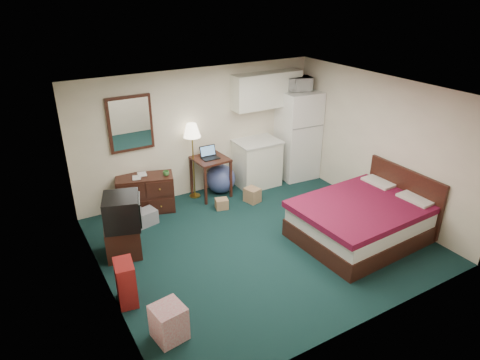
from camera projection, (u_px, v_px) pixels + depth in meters
floor at (260, 241)px, 7.14m from camera, size 5.00×4.50×0.01m
ceiling at (264, 92)px, 6.09m from camera, size 5.00×4.50×0.01m
walls at (262, 173)px, 6.62m from camera, size 5.01×4.51×2.50m
mirror at (130, 124)px, 7.57m from camera, size 0.80×0.06×1.00m
upper_cabinets at (267, 90)px, 8.61m from camera, size 1.50×0.35×0.70m
headboard at (403, 196)px, 7.44m from camera, size 0.06×1.56×1.00m
dresser at (146, 193)px, 7.96m from camera, size 1.12×0.75×0.70m
floor_lamp at (193, 161)px, 8.31m from camera, size 0.40×0.40×1.52m
desk at (211, 177)px, 8.51m from camera, size 0.67×0.67×0.80m
exercise_ball at (221, 179)px, 8.68m from camera, size 0.64×0.64×0.59m
kitchen_counter at (257, 163)px, 8.96m from camera, size 0.88×0.68×0.95m
fridge at (297, 135)px, 9.19m from camera, size 0.84×0.84×1.89m
bed at (361, 221)px, 7.09m from camera, size 2.11×1.68×0.65m
tv_stand at (123, 239)px, 6.71m from camera, size 0.63×0.67×0.52m
suitcase at (126, 283)px, 5.66m from camera, size 0.30×0.42×0.63m
retail_box at (169, 322)px, 5.12m from camera, size 0.41×0.41×0.46m
file_bin at (145, 217)px, 7.59m from camera, size 0.43×0.36×0.26m
cardboard_box_a at (222, 204)px, 8.13m from camera, size 0.28×0.25×0.20m
cardboard_box_b at (252, 195)px, 8.37m from camera, size 0.30×0.33×0.28m
laptop at (210, 153)px, 8.28m from camera, size 0.33×0.27×0.23m
crt_tv at (122, 211)px, 6.47m from camera, size 0.70×0.73×0.50m
microwave at (299, 82)px, 8.75m from camera, size 0.57×0.42×0.34m
book_a at (132, 173)px, 7.68m from camera, size 0.15×0.06×0.20m
book_b at (137, 170)px, 7.80m from camera, size 0.16×0.05×0.22m
mug at (166, 173)px, 7.82m from camera, size 0.14×0.12×0.12m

